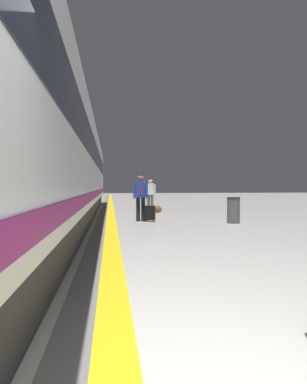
{
  "coord_description": "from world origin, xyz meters",
  "views": [
    {
      "loc": [
        -0.73,
        -1.09,
        1.29
      ],
      "look_at": [
        0.09,
        4.94,
        1.18
      ],
      "focal_mm": 29.85,
      "sensor_mm": 36.0,
      "label": 1
    }
  ],
  "objects_px": {
    "suitcase_near": "(150,213)",
    "waste_bin": "(233,210)",
    "duffel_bag_mid": "(158,209)",
    "passenger_mid": "(150,192)",
    "high_speed_train": "(46,148)",
    "passenger_near": "(141,193)"
  },
  "relations": [
    {
      "from": "suitcase_near",
      "to": "waste_bin",
      "type": "bearing_deg",
      "value": -17.03
    },
    {
      "from": "suitcase_near",
      "to": "duffel_bag_mid",
      "type": "distance_m",
      "value": 4.14
    },
    {
      "from": "passenger_mid",
      "to": "waste_bin",
      "type": "distance_m",
      "value": 5.72
    },
    {
      "from": "high_speed_train",
      "to": "duffel_bag_mid",
      "type": "height_order",
      "value": "high_speed_train"
    },
    {
      "from": "passenger_mid",
      "to": "duffel_bag_mid",
      "type": "height_order",
      "value": "passenger_mid"
    },
    {
      "from": "high_speed_train",
      "to": "passenger_near",
      "type": "height_order",
      "value": "high_speed_train"
    },
    {
      "from": "passenger_mid",
      "to": "duffel_bag_mid",
      "type": "bearing_deg",
      "value": -44.48
    },
    {
      "from": "passenger_mid",
      "to": "suitcase_near",
      "type": "bearing_deg",
      "value": -97.38
    },
    {
      "from": "duffel_bag_mid",
      "to": "waste_bin",
      "type": "relative_size",
      "value": 0.48
    },
    {
      "from": "passenger_near",
      "to": "passenger_mid",
      "type": "distance_m",
      "value": 4.26
    },
    {
      "from": "suitcase_near",
      "to": "waste_bin",
      "type": "relative_size",
      "value": 1.07
    },
    {
      "from": "duffel_bag_mid",
      "to": "waste_bin",
      "type": "xyz_separation_m",
      "value": [
        1.95,
        -4.91,
        0.3
      ]
    },
    {
      "from": "passenger_near",
      "to": "waste_bin",
      "type": "distance_m",
      "value": 3.38
    },
    {
      "from": "high_speed_train",
      "to": "waste_bin",
      "type": "distance_m",
      "value": 6.59
    },
    {
      "from": "high_speed_train",
      "to": "passenger_near",
      "type": "distance_m",
      "value": 3.68
    },
    {
      "from": "high_speed_train",
      "to": "suitcase_near",
      "type": "relative_size",
      "value": 31.67
    },
    {
      "from": "passenger_near",
      "to": "duffel_bag_mid",
      "type": "xyz_separation_m",
      "value": [
        1.21,
        3.85,
        -0.89
      ]
    },
    {
      "from": "suitcase_near",
      "to": "passenger_near",
      "type": "bearing_deg",
      "value": 149.1
    },
    {
      "from": "suitcase_near",
      "to": "duffel_bag_mid",
      "type": "relative_size",
      "value": 2.21
    },
    {
      "from": "high_speed_train",
      "to": "passenger_mid",
      "type": "height_order",
      "value": "high_speed_train"
    },
    {
      "from": "high_speed_train",
      "to": "duffel_bag_mid",
      "type": "bearing_deg",
      "value": 50.47
    },
    {
      "from": "suitcase_near",
      "to": "waste_bin",
      "type": "distance_m",
      "value": 2.97
    }
  ]
}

